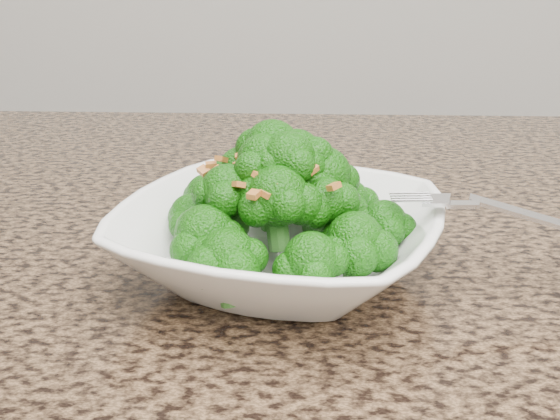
# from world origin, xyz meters

# --- Properties ---
(granite_counter) EXTENTS (1.64, 1.04, 0.03)m
(granite_counter) POSITION_xyz_m (0.00, 0.30, 0.89)
(granite_counter) COLOR brown
(granite_counter) RESTS_ON cabinet
(bowl) EXTENTS (0.27, 0.27, 0.05)m
(bowl) POSITION_xyz_m (-0.12, 0.30, 0.93)
(bowl) COLOR white
(bowl) RESTS_ON granite_counter
(broccoli_pile) EXTENTS (0.19, 0.19, 0.07)m
(broccoli_pile) POSITION_xyz_m (-0.12, 0.30, 0.99)
(broccoli_pile) COLOR #16610B
(broccoli_pile) RESTS_ON bowl
(garlic_topping) EXTENTS (0.12, 0.12, 0.01)m
(garlic_topping) POSITION_xyz_m (-0.12, 0.30, 1.03)
(garlic_topping) COLOR #BA6F2D
(garlic_topping) RESTS_ON broccoli_pile
(fork) EXTENTS (0.17, 0.07, 0.01)m
(fork) POSITION_xyz_m (0.01, 0.29, 0.96)
(fork) COLOR silver
(fork) RESTS_ON bowl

